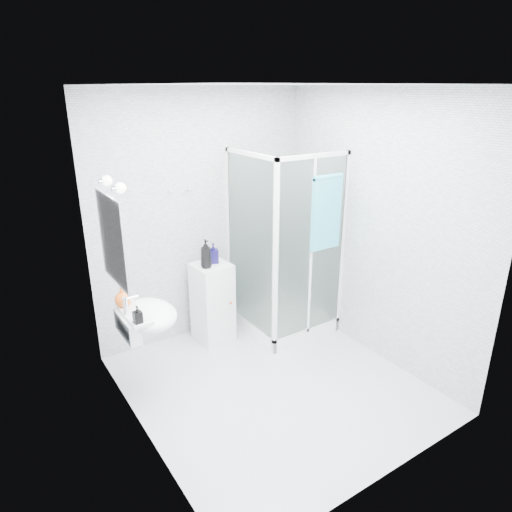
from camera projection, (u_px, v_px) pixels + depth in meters
room at (274, 252)px, 3.77m from camera, size 2.40×2.60×2.60m
shower_enclosure at (282, 294)px, 5.01m from camera, size 0.90×0.95×2.00m
wall_basin at (145, 316)px, 3.78m from camera, size 0.46×0.56×0.35m
mirror at (112, 240)px, 3.43m from camera, size 0.02×0.60×0.70m
vanity_lights at (113, 184)px, 3.31m from camera, size 0.10×0.40×0.08m
wall_hooks at (180, 191)px, 4.50m from camera, size 0.23×0.06×0.03m
storage_cabinet at (213, 303)px, 4.84m from camera, size 0.38×0.40×0.87m
hand_towel at (326, 211)px, 4.46m from camera, size 0.35×0.05×0.75m
shampoo_bottle_a at (206, 254)px, 4.56m from camera, size 0.12×0.12×0.30m
shampoo_bottle_b at (213, 253)px, 4.70m from camera, size 0.12×0.12×0.21m
soap_dispenser_orange at (123, 296)px, 3.79m from camera, size 0.16×0.16×0.18m
soap_dispenser_black at (137, 315)px, 3.52m from camera, size 0.07×0.07×0.14m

